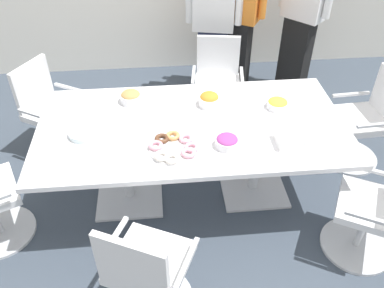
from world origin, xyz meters
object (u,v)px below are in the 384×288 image
(office_chair_4, at_px, (217,88))
(office_chair_5, at_px, (53,115))
(office_chair_2, at_px, (377,214))
(person_standing_1, at_px, (238,12))
(office_chair_1, at_px, (147,274))
(office_chair_3, at_px, (364,124))
(person_standing_0, at_px, (213,23))
(snack_bowl_chips_yellow, at_px, (278,104))
(plate_stack, at_px, (84,133))
(snack_bowl_chips_orange, at_px, (209,99))
(snack_bowl_cookies, at_px, (131,97))
(person_standing_2, at_px, (303,9))
(snack_bowl_candy_mix, at_px, (227,141))
(conference_table, at_px, (192,137))
(napkin_pile, at_px, (289,139))

(office_chair_4, bearing_deg, office_chair_5, 20.26)
(office_chair_2, xyz_separation_m, person_standing_1, (-0.59, 2.47, 0.54))
(office_chair_1, xyz_separation_m, person_standing_1, (1.05, 2.81, 0.54))
(office_chair_3, bearing_deg, office_chair_5, 78.23)
(office_chair_1, relative_size, person_standing_0, 0.54)
(office_chair_3, height_order, person_standing_1, person_standing_1)
(office_chair_5, distance_m, snack_bowl_chips_yellow, 2.10)
(person_standing_1, xyz_separation_m, plate_stack, (-1.49, -1.79, -0.18))
(snack_bowl_chips_orange, xyz_separation_m, snack_bowl_cookies, (-0.64, 0.11, -0.01))
(person_standing_0, xyz_separation_m, person_standing_2, (0.97, -0.03, 0.12))
(office_chair_5, height_order, plate_stack, office_chair_5)
(office_chair_5, distance_m, snack_bowl_candy_mix, 1.85)
(person_standing_2, bearing_deg, snack_bowl_chips_yellow, 113.81)
(person_standing_2, relative_size, snack_bowl_cookies, 10.47)
(office_chair_2, bearing_deg, person_standing_2, 26.13)
(office_chair_2, bearing_deg, plate_stack, 100.53)
(person_standing_2, height_order, snack_bowl_cookies, person_standing_2)
(snack_bowl_cookies, height_order, plate_stack, snack_bowl_cookies)
(office_chair_4, bearing_deg, snack_bowl_cookies, 48.67)
(person_standing_0, distance_m, person_standing_2, 0.98)
(person_standing_1, height_order, snack_bowl_candy_mix, person_standing_1)
(office_chair_4, distance_m, snack_bowl_chips_orange, 0.94)
(office_chair_4, bearing_deg, office_chair_2, 124.77)
(office_chair_5, height_order, person_standing_2, person_standing_2)
(office_chair_4, xyz_separation_m, person_standing_2, (1.00, 0.57, 0.58))
(person_standing_2, bearing_deg, person_standing_1, 39.77)
(office_chair_4, relative_size, snack_bowl_chips_yellow, 5.12)
(person_standing_1, bearing_deg, plate_stack, 81.22)
(conference_table, distance_m, snack_bowl_cookies, 0.63)
(conference_table, xyz_separation_m, person_standing_1, (0.67, 1.74, 0.32))
(office_chair_2, distance_m, office_chair_5, 2.92)
(person_standing_1, xyz_separation_m, person_standing_2, (0.69, -0.09, 0.04))
(office_chair_1, bearing_deg, plate_stack, 138.55)
(person_standing_0, bearing_deg, napkin_pile, 110.88)
(person_standing_0, height_order, napkin_pile, person_standing_0)
(office_chair_1, bearing_deg, snack_bowl_chips_yellow, 73.66)
(snack_bowl_chips_yellow, relative_size, plate_stack, 0.75)
(snack_bowl_cookies, height_order, snack_bowl_chips_yellow, snack_bowl_cookies)
(conference_table, bearing_deg, snack_bowl_chips_yellow, 12.71)
(office_chair_1, relative_size, office_chair_4, 1.00)
(person_standing_2, bearing_deg, conference_table, 97.66)
(office_chair_5, bearing_deg, plate_stack, 59.81)
(person_standing_1, height_order, snack_bowl_chips_yellow, person_standing_1)
(person_standing_1, relative_size, snack_bowl_cookies, 10.08)
(office_chair_4, bearing_deg, snack_bowl_chips_orange, 84.92)
(office_chair_3, bearing_deg, snack_bowl_chips_orange, 89.18)
(person_standing_1, relative_size, snack_bowl_chips_orange, 10.46)
(conference_table, distance_m, snack_bowl_candy_mix, 0.40)
(snack_bowl_chips_orange, bearing_deg, office_chair_3, 2.74)
(office_chair_3, height_order, office_chair_5, same)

